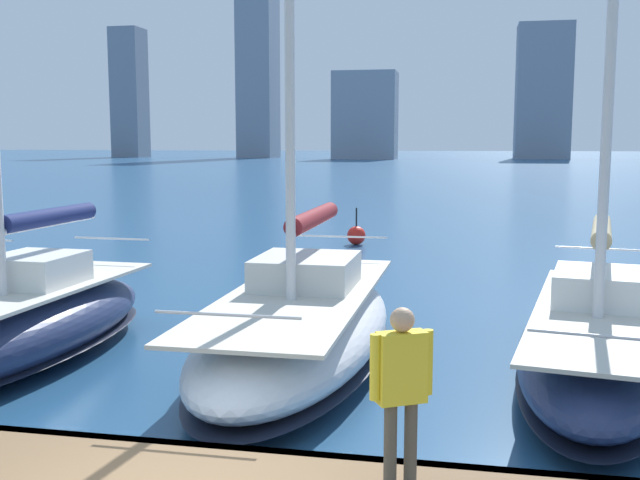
# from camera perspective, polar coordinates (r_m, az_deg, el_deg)

# --- Properties ---
(city_skyline) EXTENTS (169.26, 18.95, 49.78)m
(city_skyline) POSITION_cam_1_polar(r_m,az_deg,el_deg) (170.92, 16.95, 12.51)
(city_skyline) COLOR gray
(city_skyline) RESTS_ON ground
(sailboat_tan) EXTENTS (3.71, 8.54, 11.14)m
(sailboat_tan) POSITION_cam_1_polar(r_m,az_deg,el_deg) (13.16, 20.31, -6.96)
(sailboat_tan) COLOR navy
(sailboat_tan) RESTS_ON ground
(sailboat_maroon) EXTENTS (2.91, 8.46, 13.21)m
(sailboat_maroon) POSITION_cam_1_polar(r_m,az_deg,el_deg) (13.04, -1.51, -6.33)
(sailboat_maroon) COLOR white
(sailboat_maroon) RESTS_ON ground
(sailboat_navy) EXTENTS (2.61, 7.07, 11.05)m
(sailboat_navy) POSITION_cam_1_polar(r_m,az_deg,el_deg) (14.18, -21.58, -5.67)
(sailboat_navy) COLOR navy
(sailboat_navy) RESTS_ON ground
(person_yellow_shirt) EXTENTS (0.57, 0.40, 1.74)m
(person_yellow_shirt) POSITION_cam_1_polar(r_m,az_deg,el_deg) (7.20, 6.22, -10.52)
(person_yellow_shirt) COLOR #4C473D
(person_yellow_shirt) RESTS_ON dock_pier
(channel_buoy) EXTENTS (0.70, 0.70, 1.40)m
(channel_buoy) POSITION_cam_1_polar(r_m,az_deg,el_deg) (28.16, 2.78, 0.36)
(channel_buoy) COLOR red
(channel_buoy) RESTS_ON ground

